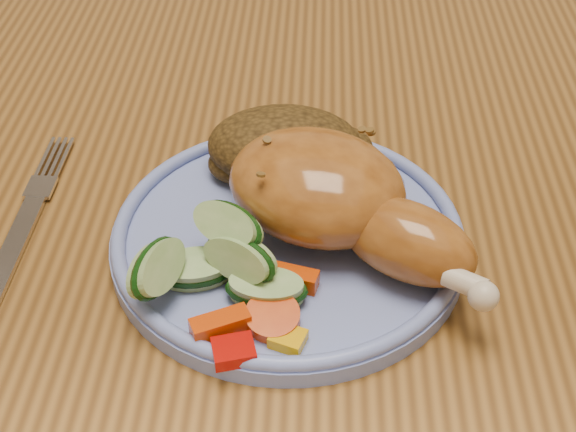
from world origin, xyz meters
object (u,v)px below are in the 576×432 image
at_px(dining_table, 313,229).
at_px(chair_far, 318,46).
at_px(fork, 22,229).
at_px(plate, 288,240).

relative_size(dining_table, chair_far, 1.54).
distance_m(chair_far, fork, 0.80).
distance_m(plate, fork, 0.18).
relative_size(dining_table, plate, 5.97).
height_order(plate, fork, plate).
height_order(chair_far, plate, chair_far).
bearing_deg(plate, fork, 177.98).
bearing_deg(dining_table, chair_far, 90.00).
bearing_deg(fork, plate, -2.02).
distance_m(dining_table, chair_far, 0.65).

